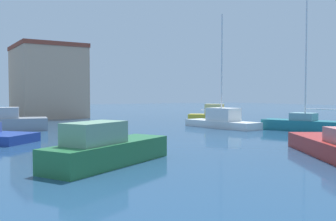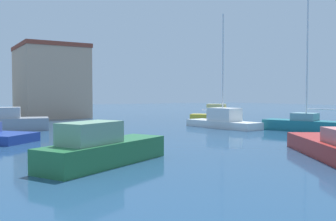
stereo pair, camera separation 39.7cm
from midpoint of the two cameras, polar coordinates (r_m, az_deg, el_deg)
name	(u,v)px [view 1 (the left image)]	position (r m, az deg, el deg)	size (l,w,h in m)	color
water	(129,133)	(28.53, -6.24, -3.38)	(160.00, 160.00, 0.00)	navy
sailboat_teal_distant_north	(305,124)	(31.72, 19.56, -1.88)	(3.89, 6.87, 10.47)	#1E707A
sailboat_white_behind_lamppost	(222,120)	(33.12, 7.80, -1.45)	(2.86, 7.40, 9.79)	white
motorboat_green_center_channel	(106,149)	(15.71, -10.00, -5.70)	(6.38, 4.44, 1.81)	#28703D
motorboat_yellow_far_right	(214,115)	(42.09, 6.62, -0.62)	(4.95, 5.19, 1.83)	gold
warehouse_block	(48,81)	(50.24, -17.89, 4.19)	(7.75, 9.60, 9.02)	tan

